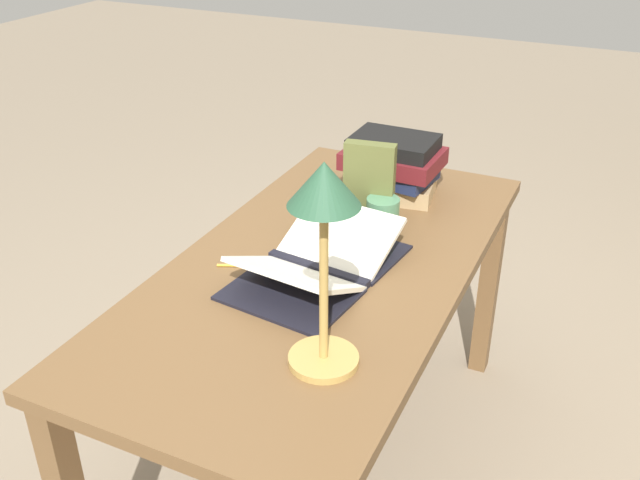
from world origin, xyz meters
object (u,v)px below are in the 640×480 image
(open_book, at_px, (318,262))
(pencil, at_px, (247,266))
(book_stack_tall, at_px, (393,166))
(reading_lamp, at_px, (324,221))
(book_standing_upright, at_px, (369,185))
(coffee_mug, at_px, (383,216))

(open_book, xyz_separation_m, pencil, (0.05, -0.18, -0.03))
(open_book, bearing_deg, book_stack_tall, -173.79)
(reading_lamp, bearing_deg, book_stack_tall, -169.39)
(book_standing_upright, bearing_deg, coffee_mug, 50.39)
(open_book, xyz_separation_m, coffee_mug, (-0.27, 0.07, 0.02))
(reading_lamp, relative_size, coffee_mug, 3.75)
(book_standing_upright, bearing_deg, reading_lamp, 4.82)
(pencil, bearing_deg, reading_lamp, 51.71)
(book_stack_tall, xyz_separation_m, coffee_mug, (0.25, 0.06, -0.04))
(coffee_mug, bearing_deg, open_book, -14.69)
(open_book, distance_m, book_stack_tall, 0.53)
(book_stack_tall, bearing_deg, coffee_mug, 14.22)
(book_standing_upright, distance_m, reading_lamp, 0.68)
(book_standing_upright, height_order, coffee_mug, book_standing_upright)
(book_stack_tall, distance_m, book_standing_upright, 0.22)
(book_standing_upright, bearing_deg, open_book, -11.46)
(book_stack_tall, relative_size, coffee_mug, 2.42)
(reading_lamp, relative_size, pencil, 3.11)
(open_book, distance_m, coffee_mug, 0.28)
(coffee_mug, xyz_separation_m, pencil, (0.32, -0.25, -0.05))
(book_stack_tall, relative_size, reading_lamp, 0.64)
(coffee_mug, distance_m, pencil, 0.41)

